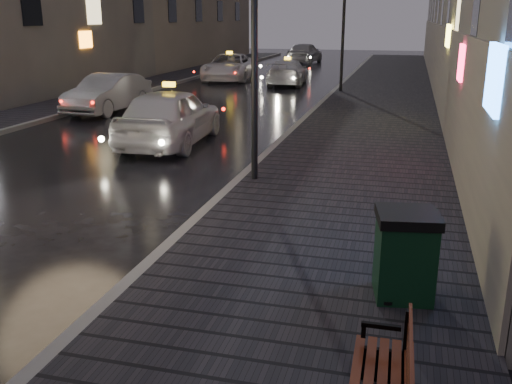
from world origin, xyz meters
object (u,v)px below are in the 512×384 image
at_px(car_left_mid, 108,93).
at_px(car_far, 305,53).
at_px(taxi_mid, 287,72).
at_px(taxi_far, 230,67).
at_px(lamp_far, 344,19).
at_px(taxi_near, 170,116).
at_px(lamp_near, 254,22).
at_px(trash_bin, 405,254).

distance_m(car_left_mid, car_far, 26.22).
distance_m(taxi_mid, taxi_far, 4.05).
height_order(lamp_far, taxi_mid, lamp_far).
height_order(taxi_near, taxi_mid, taxi_near).
bearing_deg(taxi_near, taxi_mid, -94.20).
height_order(taxi_near, car_left_mid, taxi_near).
xyz_separation_m(lamp_far, car_far, (-5.05, 18.35, -2.68)).
height_order(lamp_far, car_far, lamp_far).
distance_m(lamp_near, taxi_far, 21.95).
bearing_deg(taxi_near, trash_bin, 125.37).
height_order(lamp_near, car_far, lamp_near).
bearing_deg(trash_bin, lamp_near, 114.78).
relative_size(taxi_far, car_far, 1.15).
bearing_deg(taxi_mid, taxi_near, 84.54).
xyz_separation_m(lamp_far, taxi_mid, (-3.27, 3.11, -2.81)).
xyz_separation_m(lamp_near, taxi_mid, (-3.27, 19.11, -2.81)).
distance_m(taxi_mid, car_far, 15.35).
relative_size(lamp_far, taxi_near, 1.08).
height_order(car_left_mid, taxi_far, taxi_far).
height_order(trash_bin, car_left_mid, car_left_mid).
height_order(taxi_near, car_far, taxi_near).
distance_m(lamp_near, car_far, 34.82).
height_order(lamp_far, taxi_far, lamp_far).
height_order(trash_bin, car_far, car_far).
bearing_deg(lamp_far, car_far, 105.38).
relative_size(lamp_near, taxi_far, 0.97).
relative_size(taxi_mid, taxi_far, 0.86).
relative_size(lamp_near, taxi_mid, 1.13).
xyz_separation_m(taxi_near, car_left_mid, (-4.70, 4.89, -0.11)).
distance_m(taxi_near, taxi_mid, 15.69).
relative_size(lamp_near, lamp_far, 1.00).
distance_m(lamp_far, trash_bin, 21.29).
height_order(lamp_near, trash_bin, lamp_near).
bearing_deg(car_left_mid, trash_bin, -46.33).
bearing_deg(car_left_mid, car_far, 86.06).
bearing_deg(car_far, taxi_near, 98.78).
relative_size(trash_bin, car_left_mid, 0.26).
bearing_deg(lamp_far, taxi_mid, 136.48).
height_order(taxi_mid, taxi_far, taxi_far).
height_order(lamp_far, taxi_near, lamp_far).
relative_size(taxi_mid, car_far, 0.98).
height_order(taxi_near, taxi_far, taxi_near).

